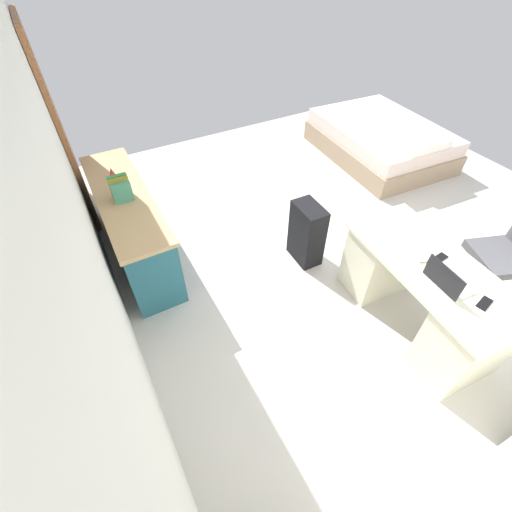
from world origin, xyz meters
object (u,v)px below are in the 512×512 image
(office_chair, at_px, (505,260))
(computer_mouse, at_px, (424,259))
(credenza, at_px, (132,225))
(laptop, at_px, (447,281))
(cell_phone_near_laptop, at_px, (485,303))
(figurine_small, at_px, (112,173))
(bed, at_px, (381,140))
(suitcase_black, at_px, (307,234))
(desk, at_px, (420,294))
(cell_phone_by_mouse, at_px, (440,258))

(office_chair, relative_size, computer_mouse, 9.40)
(credenza, distance_m, laptop, 2.87)
(credenza, relative_size, cell_phone_near_laptop, 13.24)
(cell_phone_near_laptop, height_order, figurine_small, figurine_small)
(bed, distance_m, computer_mouse, 3.01)
(figurine_small, bearing_deg, cell_phone_near_laptop, -146.08)
(laptop, xyz_separation_m, computer_mouse, (0.26, -0.06, -0.03))
(credenza, bearing_deg, office_chair, -127.46)
(figurine_small, bearing_deg, office_chair, -131.37)
(suitcase_black, distance_m, computer_mouse, 1.17)
(bed, bearing_deg, desk, 142.58)
(credenza, xyz_separation_m, cell_phone_near_laptop, (-2.47, -1.88, 0.35))
(computer_mouse, height_order, cell_phone_near_laptop, computer_mouse)
(computer_mouse, distance_m, cell_phone_by_mouse, 0.14)
(office_chair, distance_m, computer_mouse, 1.04)
(cell_phone_by_mouse, bearing_deg, figurine_small, 34.90)
(office_chair, relative_size, cell_phone_by_mouse, 6.91)
(cell_phone_by_mouse, bearing_deg, suitcase_black, 17.00)
(bed, bearing_deg, figurine_small, 90.41)
(desk, xyz_separation_m, credenza, (2.04, 1.87, 0.00))
(desk, bearing_deg, credenza, 42.49)
(desk, xyz_separation_m, bed, (2.39, -1.83, -0.13))
(cell_phone_near_laptop, bearing_deg, cell_phone_by_mouse, -23.09)
(laptop, xyz_separation_m, cell_phone_near_laptop, (-0.25, -0.10, -0.04))
(figurine_small, bearing_deg, desk, -141.62)
(office_chair, relative_size, cell_phone_near_laptop, 6.91)
(cell_phone_near_laptop, bearing_deg, office_chair, -83.38)
(cell_phone_near_laptop, relative_size, figurine_small, 1.24)
(desk, height_order, laptop, laptop)
(desk, distance_m, credenza, 2.77)
(cell_phone_by_mouse, height_order, figurine_small, figurine_small)
(office_chair, bearing_deg, figurine_small, 48.63)
(laptop, relative_size, computer_mouse, 3.26)
(suitcase_black, relative_size, figurine_small, 6.00)
(suitcase_black, bearing_deg, bed, -58.27)
(office_chair, bearing_deg, cell_phone_by_mouse, 80.75)
(suitcase_black, distance_m, figurine_small, 2.02)
(office_chair, xyz_separation_m, credenza, (2.15, 2.80, -0.04))
(suitcase_black, bearing_deg, desk, -160.65)
(office_chair, distance_m, credenza, 3.53)
(figurine_small, bearing_deg, cell_phone_by_mouse, -139.92)
(desk, distance_m, figurine_small, 3.05)
(desk, height_order, computer_mouse, computer_mouse)
(credenza, bearing_deg, suitcase_black, -121.11)
(cell_phone_near_laptop, distance_m, cell_phone_by_mouse, 0.47)
(credenza, height_order, figurine_small, figurine_small)
(suitcase_black, height_order, computer_mouse, computer_mouse)
(laptop, bearing_deg, office_chair, -86.13)
(office_chair, bearing_deg, credenza, 52.54)
(credenza, bearing_deg, cell_phone_near_laptop, -142.77)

